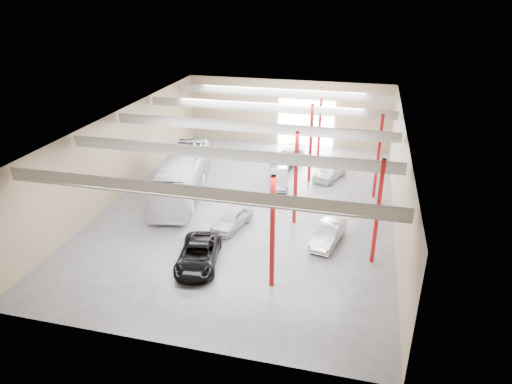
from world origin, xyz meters
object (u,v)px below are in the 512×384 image
at_px(car_right_near, 328,234).
at_px(car_right_far, 330,170).
at_px(coach_bus, 182,176).
at_px(car_row_b, 279,177).
at_px(car_row_c, 288,157).
at_px(black_sedan, 198,255).
at_px(car_row_a, 232,218).

xyz_separation_m(car_right_near, car_right_far, (-0.96, 11.56, 0.07)).
relative_size(coach_bus, car_row_b, 2.75).
height_order(car_row_c, car_right_near, car_row_c).
distance_m(black_sedan, car_row_c, 18.84).
height_order(car_row_c, car_right_far, car_right_far).
distance_m(car_row_c, car_right_near, 15.04).
bearing_deg(car_right_near, car_row_a, -172.68).
xyz_separation_m(black_sedan, car_row_c, (2.37, 18.69, -0.01)).
bearing_deg(car_right_near, car_row_b, 132.42).
xyz_separation_m(black_sedan, car_right_far, (6.69, 16.16, 0.04)).
bearing_deg(black_sedan, coach_bus, 106.62).
bearing_deg(car_row_a, car_row_b, 91.17).
bearing_deg(car_row_a, car_right_near, 8.75).
bearing_deg(black_sedan, car_row_c, 72.21).
bearing_deg(car_row_c, car_right_near, -54.83).
distance_m(coach_bus, car_row_a, 7.12).
height_order(car_row_a, car_right_far, car_right_far).
height_order(car_row_b, car_right_far, car_right_far).
bearing_deg(coach_bus, car_right_far, 19.13).
height_order(coach_bus, car_row_c, coach_bus).
distance_m(car_row_c, car_right_far, 5.01).
xyz_separation_m(car_row_a, car_right_far, (6.05, 10.96, 0.05)).
xyz_separation_m(black_sedan, car_row_b, (2.48, 13.49, -0.01)).
bearing_deg(car_right_far, car_row_c, 169.14).
height_order(car_row_b, car_row_c, car_row_b).
height_order(coach_bus, car_row_a, coach_bus).
height_order(car_right_near, car_right_far, car_right_far).
bearing_deg(car_right_far, car_right_near, -65.76).
distance_m(coach_bus, black_sedan, 10.78).
relative_size(car_row_a, car_row_c, 0.86).
relative_size(car_row_b, car_row_c, 0.89).
relative_size(coach_bus, car_row_a, 2.86).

